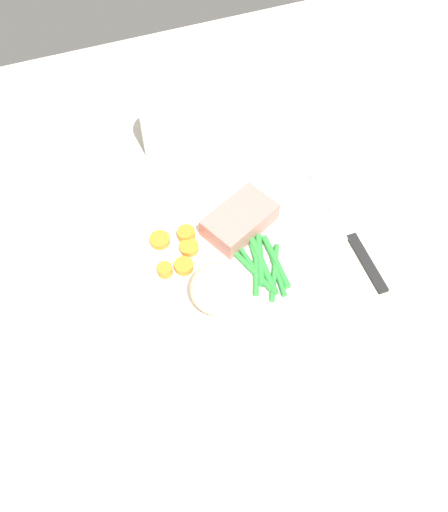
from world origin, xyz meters
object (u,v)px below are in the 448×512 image
dinner_plate (224,264)px  knife (348,231)px  fork (88,309)px  water_glass (172,129)px  meat_portion (240,220)px

dinner_plate → knife: size_ratio=1.29×
fork → water_glass: bearing=53.4°
dinner_plate → fork: bearing=-179.1°
dinner_plate → meat_portion: (3.56, 4.16, 2.21)cm
knife → water_glass: bearing=128.6°
meat_portion → fork: 21.50cm
dinner_plate → meat_portion: meat_portion is taller
knife → dinner_plate: bearing=178.9°
dinner_plate → knife: bearing=-1.0°
dinner_plate → fork: 17.30cm
dinner_plate → fork: size_ratio=1.59×
dinner_plate → water_glass: 21.43cm
meat_portion → water_glass: (-3.71, 16.99, 1.21)cm
knife → fork: bearing=179.9°
dinner_plate → meat_portion: bearing=49.4°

